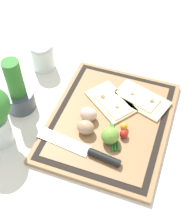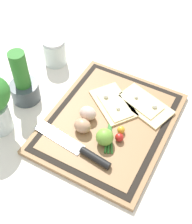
% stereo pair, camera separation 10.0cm
% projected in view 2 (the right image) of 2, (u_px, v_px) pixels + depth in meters
% --- Properties ---
extents(ground_plane, '(6.00, 6.00, 0.00)m').
position_uv_depth(ground_plane, '(109.00, 124.00, 1.02)').
color(ground_plane, silver).
extents(cutting_board, '(0.46, 0.38, 0.02)m').
position_uv_depth(cutting_board, '(109.00, 123.00, 1.01)').
color(cutting_board, '#997047').
rests_on(cutting_board, ground_plane).
extents(pizza_slice_near, '(0.16, 0.21, 0.02)m').
position_uv_depth(pizza_slice_near, '(144.00, 104.00, 1.04)').
color(pizza_slice_near, beige).
rests_on(pizza_slice_near, cutting_board).
extents(pizza_slice_far, '(0.18, 0.20, 0.02)m').
position_uv_depth(pizza_slice_far, '(113.00, 104.00, 1.04)').
color(pizza_slice_far, beige).
rests_on(pizza_slice_far, cutting_board).
extents(knife, '(0.06, 0.28, 0.02)m').
position_uv_depth(knife, '(84.00, 151.00, 0.92)').
color(knife, silver).
rests_on(knife, cutting_board).
extents(egg_brown, '(0.05, 0.06, 0.05)m').
position_uv_depth(egg_brown, '(82.00, 126.00, 0.96)').
color(egg_brown, tan).
rests_on(egg_brown, cutting_board).
extents(egg_pink, '(0.05, 0.06, 0.05)m').
position_uv_depth(egg_pink, '(88.00, 113.00, 0.99)').
color(egg_pink, beige).
rests_on(egg_pink, cutting_board).
extents(lime, '(0.05, 0.05, 0.05)m').
position_uv_depth(lime, '(105.00, 137.00, 0.93)').
color(lime, '#70A838').
rests_on(lime, cutting_board).
extents(cherry_tomato_red, '(0.03, 0.03, 0.03)m').
position_uv_depth(cherry_tomato_red, '(119.00, 137.00, 0.94)').
color(cherry_tomato_red, red).
rests_on(cherry_tomato_red, cutting_board).
extents(cherry_tomato_yellow, '(0.02, 0.02, 0.02)m').
position_uv_depth(cherry_tomato_yellow, '(121.00, 130.00, 0.96)').
color(cherry_tomato_yellow, gold).
rests_on(cherry_tomato_yellow, cutting_board).
extents(scallion_bunch, '(0.26, 0.13, 0.01)m').
position_uv_depth(scallion_bunch, '(111.00, 118.00, 1.00)').
color(scallion_bunch, '#2D7528').
rests_on(scallion_bunch, cutting_board).
extents(herb_pot, '(0.10, 0.10, 0.20)m').
position_uv_depth(herb_pot, '(23.00, 84.00, 1.04)').
color(herb_pot, '#3D474C').
rests_on(herb_pot, ground_plane).
extents(sauce_jar, '(0.08, 0.08, 0.10)m').
position_uv_depth(sauce_jar, '(55.00, 53.00, 1.18)').
color(sauce_jar, silver).
rests_on(sauce_jar, ground_plane).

